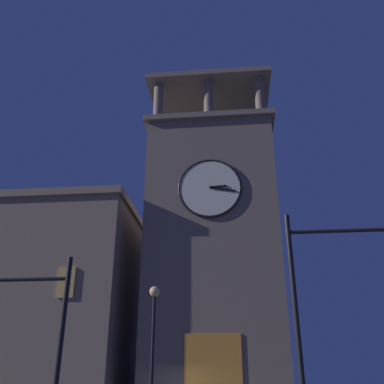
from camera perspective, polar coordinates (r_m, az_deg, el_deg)
name	(u,v)px	position (r m, az deg, el deg)	size (l,w,h in m)	color
clocktower	(213,251)	(29.89, 2.88, -7.88)	(9.22, 7.72, 25.26)	#75665B
traffic_signal_mid	(343,283)	(13.30, 19.47, -11.36)	(4.53, 0.41, 6.34)	black
traffic_signal_far	(16,316)	(14.64, -22.40, -15.05)	(4.36, 0.41, 5.24)	black
street_lamp	(153,326)	(18.53, -5.17, -17.35)	(0.44, 0.44, 5.30)	black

